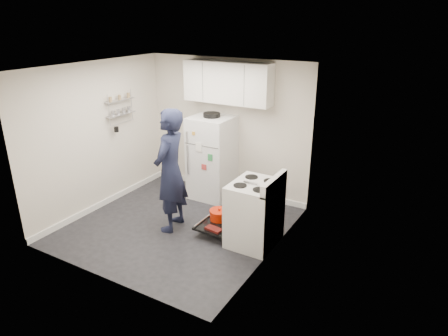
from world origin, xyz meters
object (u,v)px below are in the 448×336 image
Objects in this scene: person at (170,171)px; refrigerator at (212,157)px; open_oven_door at (219,219)px; electric_range at (254,214)px.

refrigerator is at bearing 172.59° from person.
person is at bearing -86.87° from refrigerator.
person is at bearing -158.31° from open_oven_door.
person reaches higher than open_oven_door.
electric_range is 0.57× the size of person.
electric_range is 0.67m from open_oven_door.
electric_range is 0.70× the size of refrigerator.
electric_range is 1.57× the size of open_oven_door.
refrigerator reaches higher than electric_range.
electric_range is 1.42m from person.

